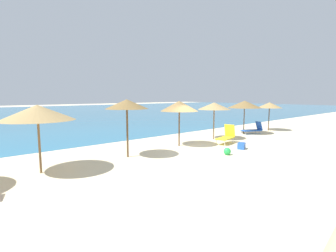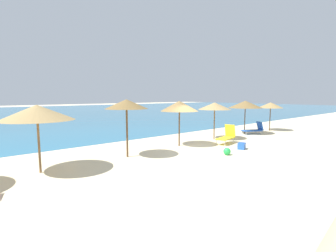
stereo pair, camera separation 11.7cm
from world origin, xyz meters
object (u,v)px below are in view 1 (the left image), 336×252
(beach_umbrella_4, at_px, (214,106))
(beach_ball, at_px, (227,151))
(beach_umbrella_3, at_px, (179,106))
(beach_umbrella_5, at_px, (245,104))
(cooler_box, at_px, (241,146))
(beach_umbrella_1, at_px, (37,113))
(lounge_chair_1, at_px, (226,136))
(beach_umbrella_6, at_px, (270,105))
(beach_umbrella_2, at_px, (127,104))
(lounge_chair_0, at_px, (253,129))

(beach_umbrella_4, distance_m, beach_ball, 5.04)
(beach_umbrella_3, relative_size, beach_ball, 7.21)
(beach_umbrella_5, xyz_separation_m, beach_ball, (-6.90, -3.33, -2.09))
(beach_ball, relative_size, cooler_box, 0.72)
(beach_umbrella_1, distance_m, beach_umbrella_3, 7.58)
(lounge_chair_1, xyz_separation_m, beach_ball, (-2.50, -1.82, -0.30))
(beach_umbrella_3, bearing_deg, beach_umbrella_6, -1.67)
(beach_umbrella_2, bearing_deg, beach_umbrella_6, -0.02)
(beach_umbrella_3, relative_size, lounge_chair_1, 1.68)
(cooler_box, bearing_deg, beach_umbrella_5, 30.56)
(cooler_box, bearing_deg, beach_umbrella_4, 65.30)
(beach_umbrella_1, relative_size, lounge_chair_0, 1.59)
(beach_ball, bearing_deg, beach_umbrella_4, 46.42)
(beach_umbrella_6, bearing_deg, lounge_chair_0, -177.01)
(beach_umbrella_2, distance_m, lounge_chair_0, 11.48)
(beach_umbrella_6, bearing_deg, beach_umbrella_4, 176.63)
(beach_umbrella_6, xyz_separation_m, cooler_box, (-8.30, -2.61, -1.97))
(beach_umbrella_1, xyz_separation_m, beach_umbrella_6, (17.85, -0.06, -0.16))
(beach_umbrella_3, bearing_deg, lounge_chair_1, -27.53)
(beach_umbrella_2, relative_size, beach_ball, 7.56)
(beach_umbrella_3, distance_m, beach_umbrella_5, 7.09)
(beach_umbrella_4, relative_size, beach_ball, 6.79)
(beach_umbrella_1, distance_m, beach_ball, 8.59)
(lounge_chair_0, relative_size, beach_ball, 4.60)
(beach_umbrella_1, height_order, beach_umbrella_3, beach_umbrella_3)
(beach_umbrella_5, bearing_deg, beach_umbrella_4, -179.95)
(lounge_chair_1, distance_m, beach_ball, 3.11)
(beach_umbrella_2, height_order, beach_umbrella_5, beach_umbrella_2)
(beach_umbrella_5, relative_size, beach_ball, 6.99)
(beach_umbrella_3, bearing_deg, beach_ball, -86.60)
(beach_ball, height_order, cooler_box, beach_ball)
(beach_ball, bearing_deg, cooler_box, 9.98)
(beach_umbrella_4, relative_size, beach_umbrella_6, 1.04)
(cooler_box, bearing_deg, lounge_chair_0, 23.90)
(beach_umbrella_4, bearing_deg, lounge_chair_1, -113.80)
(beach_umbrella_2, relative_size, lounge_chair_0, 1.64)
(beach_umbrella_4, height_order, beach_umbrella_5, beach_umbrella_5)
(beach_umbrella_6, bearing_deg, cooler_box, -162.53)
(beach_umbrella_4, distance_m, cooler_box, 3.91)
(beach_umbrella_1, distance_m, lounge_chair_0, 15.25)
(beach_umbrella_2, relative_size, cooler_box, 5.47)
(beach_umbrella_1, xyz_separation_m, cooler_box, (9.55, -2.67, -2.13))
(beach_umbrella_3, relative_size, cooler_box, 5.22)
(beach_umbrella_3, distance_m, cooler_box, 4.13)
(beach_umbrella_1, xyz_separation_m, lounge_chair_0, (15.13, -0.20, -1.93))
(beach_umbrella_5, distance_m, lounge_chair_1, 4.98)
(beach_umbrella_5, height_order, beach_umbrella_6, beach_umbrella_5)
(beach_umbrella_1, bearing_deg, cooler_box, -15.60)
(lounge_chair_0, bearing_deg, beach_umbrella_4, 109.14)
(beach_umbrella_3, bearing_deg, beach_umbrella_4, 1.81)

